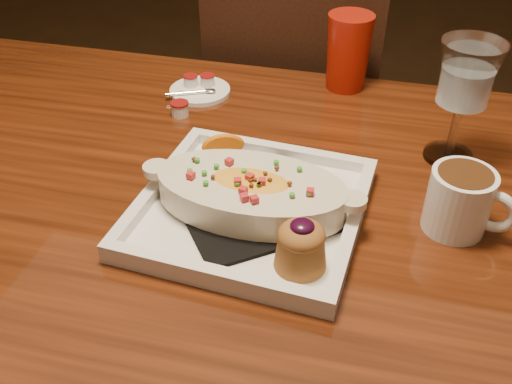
% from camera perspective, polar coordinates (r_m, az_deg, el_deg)
% --- Properties ---
extents(table, '(1.50, 0.90, 0.75)m').
position_cam_1_polar(table, '(0.93, -3.09, -4.82)').
color(table, maroon).
rests_on(table, floor).
extents(chair_far, '(0.42, 0.42, 0.93)m').
position_cam_1_polar(chair_far, '(1.52, 3.94, 6.65)').
color(chair_far, black).
rests_on(chair_far, floor).
extents(plate, '(0.33, 0.33, 0.08)m').
position_cam_1_polar(plate, '(0.81, -0.26, -0.83)').
color(plate, white).
rests_on(plate, table).
extents(coffee_mug, '(0.12, 0.09, 0.09)m').
position_cam_1_polar(coffee_mug, '(0.83, 19.87, -0.70)').
color(coffee_mug, white).
rests_on(coffee_mug, table).
extents(goblet, '(0.10, 0.10, 0.20)m').
position_cam_1_polar(goblet, '(0.94, 20.26, 10.38)').
color(goblet, silver).
rests_on(goblet, table).
extents(saucer, '(0.12, 0.12, 0.08)m').
position_cam_1_polar(saucer, '(1.15, -5.74, 10.23)').
color(saucer, white).
rests_on(saucer, table).
extents(creamer_loose, '(0.03, 0.03, 0.03)m').
position_cam_1_polar(creamer_loose, '(1.07, -7.62, 8.26)').
color(creamer_loose, silver).
rests_on(creamer_loose, table).
extents(red_tumbler, '(0.09, 0.09, 0.15)m').
position_cam_1_polar(red_tumbler, '(1.16, 9.19, 13.64)').
color(red_tumbler, '#AC190C').
rests_on(red_tumbler, table).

